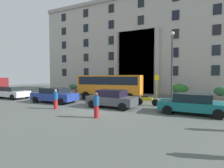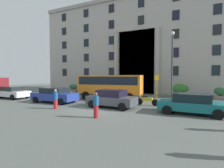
{
  "view_description": "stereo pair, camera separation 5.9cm",
  "coord_description": "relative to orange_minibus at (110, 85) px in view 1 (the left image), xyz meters",
  "views": [
    {
      "loc": [
        6.3,
        -11.23,
        2.6
      ],
      "look_at": [
        -0.74,
        4.28,
        1.8
      ],
      "focal_mm": 26.25,
      "sensor_mm": 36.0,
      "label": 1
    },
    {
      "loc": [
        6.35,
        -11.21,
        2.6
      ],
      "look_at": [
        -0.74,
        4.28,
        1.8
      ],
      "focal_mm": 26.25,
      "sensor_mm": 36.0,
      "label": 2
    }
  ],
  "objects": [
    {
      "name": "office_building_facade",
      "position": [
        1.51,
        11.98,
        6.0
      ],
      "size": [
        36.2,
        9.62,
        15.27
      ],
      "color": "#ACA79E",
      "rests_on": "ground_plane"
    },
    {
      "name": "parked_sedan_far",
      "position": [
        8.18,
        -4.22,
        -0.91
      ],
      "size": [
        4.4,
        2.19,
        1.42
      ],
      "rotation": [
        0.0,
        0.0,
        -0.03
      ],
      "color": "#15666B",
      "rests_on": "ground_plane"
    },
    {
      "name": "hedge_planter_east",
      "position": [
        -9.05,
        4.93,
        -0.97
      ],
      "size": [
        1.6,
        0.79,
        1.36
      ],
      "color": "gray",
      "rests_on": "ground_plane"
    },
    {
      "name": "white_taxi_kerbside",
      "position": [
        2.16,
        -4.35,
        -0.88
      ],
      "size": [
        4.18,
        2.23,
        1.47
      ],
      "rotation": [
        0.0,
        0.0,
        -0.07
      ],
      "color": "#444950",
      "rests_on": "ground_plane"
    },
    {
      "name": "bus_stop_sign",
      "position": [
        4.8,
        2.06,
        0.07
      ],
      "size": [
        0.44,
        0.08,
        2.76
      ],
      "color": "#9D981E",
      "rests_on": "ground_plane"
    },
    {
      "name": "orange_minibus",
      "position": [
        0.0,
        0.0,
        0.0
      ],
      "size": [
        7.28,
        3.16,
        2.72
      ],
      "rotation": [
        0.0,
        0.0,
        0.1
      ],
      "color": "orange",
      "rests_on": "ground_plane"
    },
    {
      "name": "hedge_planter_west",
      "position": [
        11.36,
        4.64,
        -0.93
      ],
      "size": [
        1.51,
        0.87,
        1.45
      ],
      "color": "#6A655B",
      "rests_on": "ground_plane"
    },
    {
      "name": "hedge_planter_entrance_left",
      "position": [
        7.1,
        4.97,
        -0.83
      ],
      "size": [
        2.13,
        0.92,
        1.66
      ],
      "color": "#71665D",
      "rests_on": "ground_plane"
    },
    {
      "name": "scooter_by_planter",
      "position": [
        -0.26,
        -2.14,
        -1.17
      ],
      "size": [
        2.06,
        0.55,
        0.89
      ],
      "rotation": [
        0.0,
        0.0,
        -0.05
      ],
      "color": "black",
      "rests_on": "ground_plane"
    },
    {
      "name": "pedestrian_child_trailing",
      "position": [
        2.71,
        -7.88,
        -0.83
      ],
      "size": [
        0.36,
        0.36,
        1.59
      ],
      "rotation": [
        0.0,
        0.0,
        0.08
      ],
      "color": "#AB1C21",
      "rests_on": "ground_plane"
    },
    {
      "name": "motorcycle_far_end",
      "position": [
        -4.3,
        -2.36,
        -1.17
      ],
      "size": [
        1.98,
        0.77,
        0.89
      ],
      "rotation": [
        0.0,
        0.0,
        -0.28
      ],
      "color": "black",
      "rests_on": "ground_plane"
    },
    {
      "name": "motorcycle_near_kerb",
      "position": [
        4.62,
        -2.16,
        -1.17
      ],
      "size": [
        2.04,
        0.55,
        0.89
      ],
      "rotation": [
        0.0,
        0.0,
        -0.06
      ],
      "color": "black",
      "rests_on": "ground_plane"
    },
    {
      "name": "ground_plane",
      "position": [
        1.51,
        -5.5,
        -1.69
      ],
      "size": [
        80.0,
        64.0,
        0.12
      ],
      "primitive_type": "cube",
      "color": "#555B56"
    },
    {
      "name": "pedestrian_man_red_shirt",
      "position": [
        -1.66,
        -6.76,
        -0.85
      ],
      "size": [
        0.36,
        0.36,
        1.57
      ],
      "rotation": [
        0.0,
        0.0,
        2.13
      ],
      "color": "#B02226",
      "rests_on": "ground_plane"
    },
    {
      "name": "parked_sedan_second",
      "position": [
        -4.08,
        -4.36,
        -0.87
      ],
      "size": [
        4.61,
        2.12,
        1.48
      ],
      "rotation": [
        0.0,
        0.0,
        0.01
      ],
      "color": "#253B96",
      "rests_on": "ground_plane"
    },
    {
      "name": "parked_coupe_end",
      "position": [
        -10.96,
        -4.14,
        -0.91
      ],
      "size": [
        4.58,
        2.1,
        1.4
      ],
      "rotation": [
        0.0,
        0.0,
        -0.02
      ],
      "color": "silver",
      "rests_on": "ground_plane"
    },
    {
      "name": "hedge_planter_entrance_right",
      "position": [
        -6.04,
        5.0,
        -0.94
      ],
      "size": [
        1.95,
        0.99,
        1.43
      ],
      "color": "#6F6756",
      "rests_on": "ground_plane"
    },
    {
      "name": "lamppost_plaza_centre",
      "position": [
        6.39,
        2.07,
        2.69
      ],
      "size": [
        0.4,
        0.4,
        7.4
      ],
      "color": "#353C3F",
      "rests_on": "ground_plane"
    }
  ]
}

